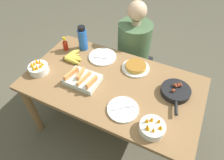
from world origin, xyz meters
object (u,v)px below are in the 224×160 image
at_px(hot_sauce_bottle, 65,44).
at_px(water_bottle, 83,39).
at_px(banana_bunch, 72,57).
at_px(fruit_bowl_mango, 38,68).
at_px(person_figure, 133,57).
at_px(empty_plate_near_front, 102,57).
at_px(empty_plate_far_left, 123,109).
at_px(frittata_plate_center, 136,67).
at_px(fruit_bowl_citrus, 152,127).
at_px(melon_tray, 83,79).
at_px(skillet, 176,91).

bearing_deg(hot_sauce_bottle, water_bottle, 32.55).
bearing_deg(banana_bunch, fruit_bowl_mango, -119.87).
distance_m(fruit_bowl_mango, person_figure, 1.07).
bearing_deg(empty_plate_near_front, empty_plate_far_left, -48.19).
height_order(frittata_plate_center, empty_plate_near_front, frittata_plate_center).
bearing_deg(fruit_bowl_citrus, person_figure, 117.70).
bearing_deg(empty_plate_far_left, melon_tray, 164.81).
bearing_deg(skillet, banana_bunch, -103.95).
relative_size(empty_plate_far_left, water_bottle, 0.96).
bearing_deg(empty_plate_near_front, frittata_plate_center, -1.30).
xyz_separation_m(melon_tray, fruit_bowl_mango, (-0.42, -0.06, 0.01)).
bearing_deg(frittata_plate_center, fruit_bowl_mango, -151.45).
height_order(skillet, empty_plate_far_left, skillet).
bearing_deg(empty_plate_far_left, skillet, 46.68).
relative_size(water_bottle, hot_sauce_bottle, 1.72).
bearing_deg(skillet, frittata_plate_center, -123.14).
height_order(banana_bunch, fruit_bowl_citrus, fruit_bowl_citrus).
xyz_separation_m(melon_tray, person_figure, (0.16, 0.78, -0.28)).
height_order(fruit_bowl_citrus, person_figure, person_figure).
bearing_deg(melon_tray, frittata_plate_center, 46.02).
bearing_deg(fruit_bowl_citrus, banana_bunch, 156.68).
height_order(melon_tray, hot_sauce_bottle, hot_sauce_bottle).
height_order(fruit_bowl_mango, water_bottle, water_bottle).
height_order(banana_bunch, empty_plate_far_left, banana_bunch).
relative_size(melon_tray, person_figure, 0.24).
distance_m(empty_plate_near_front, water_bottle, 0.27).
relative_size(fruit_bowl_mango, water_bottle, 0.69).
bearing_deg(fruit_bowl_citrus, skillet, 80.82).
xyz_separation_m(frittata_plate_center, empty_plate_near_front, (-0.35, 0.01, -0.01)).
bearing_deg(fruit_bowl_citrus, frittata_plate_center, 121.39).
relative_size(frittata_plate_center, empty_plate_near_front, 0.94).
relative_size(banana_bunch, empty_plate_near_front, 0.77).
bearing_deg(person_figure, skillet, -44.66).
relative_size(skillet, empty_plate_far_left, 1.47).
xyz_separation_m(empty_plate_near_front, fruit_bowl_mango, (-0.42, -0.42, 0.03)).
bearing_deg(empty_plate_far_left, fruit_bowl_mango, 176.36).
relative_size(banana_bunch, fruit_bowl_mango, 1.19).
xyz_separation_m(fruit_bowl_citrus, person_figure, (-0.51, 0.97, -0.29)).
relative_size(empty_plate_near_front, fruit_bowl_mango, 1.54).
height_order(skillet, frittata_plate_center, skillet).
bearing_deg(fruit_bowl_mango, empty_plate_far_left, -3.64).
relative_size(banana_bunch, fruit_bowl_citrus, 1.14).
bearing_deg(person_figure, water_bottle, -136.98).
xyz_separation_m(banana_bunch, fruit_bowl_mango, (-0.16, -0.28, 0.02)).
bearing_deg(empty_plate_far_left, person_figure, 106.18).
bearing_deg(skillet, fruit_bowl_mango, -90.45).
height_order(banana_bunch, frittata_plate_center, frittata_plate_center).
bearing_deg(frittata_plate_center, skillet, -19.17).
bearing_deg(empty_plate_far_left, fruit_bowl_citrus, -15.83).
xyz_separation_m(banana_bunch, person_figure, (0.42, 0.57, -0.27)).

